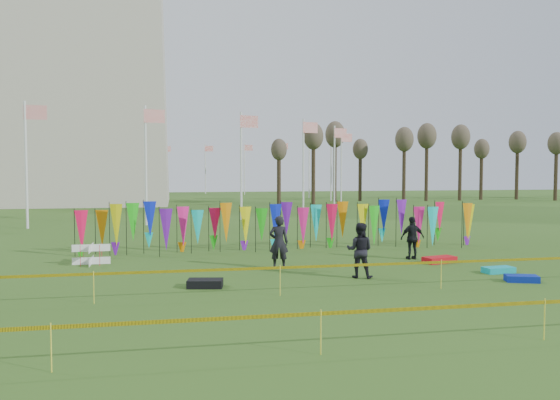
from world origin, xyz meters
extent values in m
plane|color=#2A4A14|center=(0.00, 0.00, 0.00)|extent=(160.00, 160.00, 0.00)
cylinder|color=silver|center=(14.00, 48.00, 4.00)|extent=(0.16, 0.16, 8.00)
plane|color=red|center=(14.60, 48.00, 7.30)|extent=(1.40, 0.00, 1.40)
cylinder|color=silver|center=(13.05, 55.25, 4.00)|extent=(0.16, 0.16, 8.00)
plane|color=red|center=(13.65, 55.25, 7.30)|extent=(1.40, 0.00, 1.40)
cylinder|color=silver|center=(10.25, 62.00, 4.00)|extent=(0.16, 0.16, 8.00)
plane|color=red|center=(10.85, 62.00, 7.30)|extent=(1.40, 0.00, 1.40)
cylinder|color=silver|center=(5.80, 67.80, 4.00)|extent=(0.16, 0.16, 8.00)
plane|color=red|center=(6.40, 67.80, 7.30)|extent=(1.40, 0.00, 1.40)
cylinder|color=silver|center=(0.00, 72.25, 4.00)|extent=(0.16, 0.16, 8.00)
plane|color=red|center=(0.60, 72.25, 7.30)|extent=(1.40, 0.00, 1.40)
cylinder|color=silver|center=(-6.75, 75.05, 4.00)|extent=(0.16, 0.16, 8.00)
plane|color=red|center=(-6.15, 75.05, 7.30)|extent=(1.40, 0.00, 1.40)
cylinder|color=silver|center=(-14.00, 76.00, 4.00)|extent=(0.16, 0.16, 8.00)
plane|color=red|center=(-13.40, 76.00, 7.30)|extent=(1.40, 0.00, 1.40)
cylinder|color=silver|center=(-21.25, 75.05, 4.00)|extent=(0.16, 0.16, 8.00)
plane|color=red|center=(-20.65, 75.05, 7.30)|extent=(1.40, 0.00, 1.40)
cylinder|color=silver|center=(-28.00, 72.25, 4.00)|extent=(0.16, 0.16, 8.00)
plane|color=red|center=(-27.40, 72.25, 7.30)|extent=(1.40, 0.00, 1.40)
cylinder|color=silver|center=(-14.00, 20.00, 4.00)|extent=(0.16, 0.16, 8.00)
plane|color=red|center=(-13.40, 20.00, 7.30)|extent=(1.40, 0.00, 1.40)
cylinder|color=silver|center=(-6.75, 20.95, 4.00)|extent=(0.16, 0.16, 8.00)
plane|color=red|center=(-6.15, 20.95, 7.30)|extent=(1.40, 0.00, 1.40)
cylinder|color=silver|center=(0.00, 23.75, 4.00)|extent=(0.16, 0.16, 8.00)
plane|color=red|center=(0.60, 23.75, 7.30)|extent=(1.40, 0.00, 1.40)
cylinder|color=silver|center=(5.80, 28.20, 4.00)|extent=(0.16, 0.16, 8.00)
plane|color=red|center=(6.40, 28.20, 7.30)|extent=(1.40, 0.00, 1.40)
cylinder|color=silver|center=(10.25, 34.00, 4.00)|extent=(0.16, 0.16, 8.00)
plane|color=red|center=(10.85, 34.00, 7.30)|extent=(1.40, 0.00, 1.40)
cylinder|color=silver|center=(13.05, 40.75, 4.00)|extent=(0.16, 0.16, 8.00)
plane|color=red|center=(13.65, 40.75, 7.30)|extent=(1.40, 0.00, 1.40)
cylinder|color=black|center=(-9.00, 7.61, 1.07)|extent=(0.03, 0.03, 2.14)
cone|color=#EB0D44|center=(-8.72, 7.61, 1.26)|extent=(0.64, 0.64, 1.60)
cylinder|color=black|center=(-8.31, 7.61, 1.07)|extent=(0.03, 0.03, 2.14)
cone|color=orange|center=(-8.03, 7.61, 1.26)|extent=(0.64, 0.64, 1.60)
cylinder|color=black|center=(-7.62, 7.61, 1.07)|extent=(0.03, 0.03, 2.14)
cone|color=yellow|center=(-7.34, 7.61, 1.26)|extent=(0.64, 0.64, 1.60)
cylinder|color=black|center=(-6.92, 7.61, 1.07)|extent=(0.03, 0.03, 2.14)
cone|color=#1BBD15|center=(-6.64, 7.61, 1.26)|extent=(0.64, 0.64, 1.60)
cylinder|color=black|center=(-6.23, 7.61, 1.07)|extent=(0.03, 0.03, 2.14)
cone|color=#0C1ECE|center=(-5.95, 7.61, 1.26)|extent=(0.64, 0.64, 1.60)
cylinder|color=black|center=(-5.54, 7.61, 1.07)|extent=(0.03, 0.03, 2.14)
cone|color=#6B13AC|center=(-5.26, 7.61, 1.26)|extent=(0.64, 0.64, 1.60)
cylinder|color=black|center=(-4.85, 7.61, 1.07)|extent=(0.03, 0.03, 2.14)
cone|color=#F61B83|center=(-4.57, 7.61, 1.26)|extent=(0.64, 0.64, 1.60)
cylinder|color=black|center=(-4.15, 7.61, 1.07)|extent=(0.03, 0.03, 2.14)
cone|color=#0DCFCC|center=(-3.87, 7.61, 1.26)|extent=(0.64, 0.64, 1.60)
cylinder|color=black|center=(-3.46, 7.61, 1.07)|extent=(0.03, 0.03, 2.14)
cone|color=#EB0D44|center=(-3.18, 7.61, 1.26)|extent=(0.64, 0.64, 1.60)
cylinder|color=black|center=(-2.77, 7.61, 1.07)|extent=(0.03, 0.03, 2.14)
cone|color=orange|center=(-2.49, 7.61, 1.26)|extent=(0.64, 0.64, 1.60)
cylinder|color=black|center=(-2.08, 7.61, 1.07)|extent=(0.03, 0.03, 2.14)
cone|color=yellow|center=(-1.80, 7.61, 1.26)|extent=(0.64, 0.64, 1.60)
cylinder|color=black|center=(-1.38, 7.61, 1.07)|extent=(0.03, 0.03, 2.14)
cone|color=#1BBD15|center=(-1.10, 7.61, 1.26)|extent=(0.64, 0.64, 1.60)
cylinder|color=black|center=(-0.69, 7.61, 1.07)|extent=(0.03, 0.03, 2.14)
cone|color=#0C1ECE|center=(-0.41, 7.61, 1.26)|extent=(0.64, 0.64, 1.60)
cylinder|color=black|center=(0.00, 7.61, 1.07)|extent=(0.03, 0.03, 2.14)
cone|color=#6B13AC|center=(0.28, 7.61, 1.26)|extent=(0.64, 0.64, 1.60)
cylinder|color=black|center=(0.69, 7.61, 1.07)|extent=(0.03, 0.03, 2.14)
cone|color=#F61B83|center=(0.97, 7.61, 1.26)|extent=(0.64, 0.64, 1.60)
cylinder|color=black|center=(1.38, 7.61, 1.07)|extent=(0.03, 0.03, 2.14)
cone|color=#0DCFCC|center=(1.66, 7.61, 1.26)|extent=(0.64, 0.64, 1.60)
cylinder|color=black|center=(2.08, 7.61, 1.07)|extent=(0.03, 0.03, 2.14)
cone|color=#EB0D44|center=(2.36, 7.61, 1.26)|extent=(0.64, 0.64, 1.60)
cylinder|color=black|center=(2.77, 7.61, 1.07)|extent=(0.03, 0.03, 2.14)
cone|color=orange|center=(3.05, 7.61, 1.26)|extent=(0.64, 0.64, 1.60)
cylinder|color=black|center=(3.46, 7.61, 1.07)|extent=(0.03, 0.03, 2.14)
cone|color=yellow|center=(3.74, 7.61, 1.26)|extent=(0.64, 0.64, 1.60)
cylinder|color=black|center=(4.15, 7.61, 1.07)|extent=(0.03, 0.03, 2.14)
cone|color=#1BBD15|center=(4.43, 7.61, 1.26)|extent=(0.64, 0.64, 1.60)
cylinder|color=black|center=(4.85, 7.61, 1.07)|extent=(0.03, 0.03, 2.14)
cone|color=#0C1ECE|center=(5.13, 7.61, 1.26)|extent=(0.64, 0.64, 1.60)
cylinder|color=black|center=(5.54, 7.61, 1.07)|extent=(0.03, 0.03, 2.14)
cone|color=#6B13AC|center=(5.82, 7.61, 1.26)|extent=(0.64, 0.64, 1.60)
cylinder|color=black|center=(6.23, 7.61, 1.07)|extent=(0.03, 0.03, 2.14)
cone|color=#F61B83|center=(6.51, 7.61, 1.26)|extent=(0.64, 0.64, 1.60)
cylinder|color=black|center=(6.92, 7.61, 1.07)|extent=(0.03, 0.03, 2.14)
cone|color=#0DCFCC|center=(7.20, 7.61, 1.26)|extent=(0.64, 0.64, 1.60)
cylinder|color=black|center=(7.62, 7.61, 1.07)|extent=(0.03, 0.03, 2.14)
cone|color=#EB0D44|center=(7.90, 7.61, 1.26)|extent=(0.64, 0.64, 1.60)
cylinder|color=black|center=(8.31, 7.61, 1.07)|extent=(0.03, 0.03, 2.14)
cone|color=orange|center=(8.59, 7.61, 1.26)|extent=(0.64, 0.64, 1.60)
cylinder|color=black|center=(9.00, 7.61, 1.07)|extent=(0.03, 0.03, 2.14)
cone|color=yellow|center=(9.28, 7.61, 1.26)|extent=(0.64, 0.64, 1.60)
cube|color=#E0C104|center=(0.00, -1.23, 0.82)|extent=(26.00, 0.01, 0.08)
cylinder|color=yellow|center=(-7.00, -1.23, 0.45)|extent=(0.02, 0.02, 0.90)
cylinder|color=yellow|center=(-2.00, -1.23, 0.45)|extent=(0.02, 0.02, 0.90)
cylinder|color=yellow|center=(3.00, -1.23, 0.45)|extent=(0.02, 0.02, 0.90)
cube|color=#E0C104|center=(0.00, -6.39, 0.82)|extent=(26.00, 0.01, 0.08)
cylinder|color=yellow|center=(-7.00, -6.39, 0.45)|extent=(0.02, 0.02, 0.90)
cylinder|color=yellow|center=(-2.00, -6.39, 0.45)|extent=(0.02, 0.02, 0.90)
cylinder|color=yellow|center=(3.00, -6.39, 0.45)|extent=(0.02, 0.02, 0.90)
cylinder|color=#3C2F1E|center=(6.00, 44.00, 3.20)|extent=(0.44, 0.44, 6.40)
ellipsoid|color=#4D4233|center=(6.00, 44.00, 6.56)|extent=(1.92, 1.92, 2.56)
cylinder|color=#3C2F1E|center=(10.00, 44.00, 3.20)|extent=(0.44, 0.44, 6.40)
ellipsoid|color=#4D4233|center=(10.00, 44.00, 6.56)|extent=(1.92, 1.92, 2.56)
cylinder|color=#3C2F1E|center=(14.00, 44.00, 3.20)|extent=(0.44, 0.44, 6.40)
ellipsoid|color=#4D4233|center=(14.00, 44.00, 6.56)|extent=(1.92, 1.92, 2.56)
cylinder|color=#3C2F1E|center=(18.00, 44.00, 3.20)|extent=(0.44, 0.44, 6.40)
ellipsoid|color=#4D4233|center=(18.00, 44.00, 6.56)|extent=(1.92, 1.92, 2.56)
cylinder|color=#3C2F1E|center=(22.00, 44.00, 3.20)|extent=(0.44, 0.44, 6.40)
ellipsoid|color=#4D4233|center=(22.00, 44.00, 6.56)|extent=(1.92, 1.92, 2.56)
cylinder|color=#3C2F1E|center=(26.00, 44.00, 3.20)|extent=(0.44, 0.44, 6.40)
ellipsoid|color=#4D4233|center=(26.00, 44.00, 6.56)|extent=(1.92, 1.92, 2.56)
cylinder|color=#3C2F1E|center=(30.00, 44.00, 3.20)|extent=(0.44, 0.44, 6.40)
ellipsoid|color=#4D4233|center=(30.00, 44.00, 6.56)|extent=(1.92, 1.92, 2.56)
cylinder|color=#3C2F1E|center=(34.00, 44.00, 3.20)|extent=(0.44, 0.44, 6.40)
ellipsoid|color=#4D4233|center=(34.00, 44.00, 6.56)|extent=(1.92, 1.92, 2.56)
cylinder|color=#3C2F1E|center=(38.00, 44.00, 3.20)|extent=(0.44, 0.44, 6.40)
ellipsoid|color=#4D4233|center=(38.00, 44.00, 6.56)|extent=(1.92, 1.92, 2.56)
cylinder|color=#3C2F1E|center=(42.00, 44.00, 3.20)|extent=(0.44, 0.44, 6.40)
ellipsoid|color=#4D4233|center=(42.00, 44.00, 6.56)|extent=(1.92, 1.92, 2.56)
cylinder|color=red|center=(-8.41, 4.99, 0.40)|extent=(0.02, 0.02, 0.80)
cylinder|color=red|center=(-7.71, 4.99, 0.40)|extent=(0.02, 0.02, 0.80)
cylinder|color=red|center=(-8.41, 5.69, 0.40)|extent=(0.02, 0.02, 0.80)
cylinder|color=red|center=(-7.71, 5.69, 0.40)|extent=(0.02, 0.02, 0.80)
imported|color=black|center=(-1.09, 3.15, 0.98)|extent=(0.80, 0.65, 1.97)
imported|color=black|center=(1.29, 0.92, 0.94)|extent=(1.07, 0.91, 1.87)
imported|color=black|center=(4.71, 4.22, 0.88)|extent=(1.05, 0.62, 1.76)
cube|color=#0A24A2|center=(6.27, -0.75, 0.11)|extent=(1.13, 0.83, 0.21)
cube|color=red|center=(5.40, 3.21, 0.12)|extent=(1.42, 0.92, 0.24)
cube|color=black|center=(-3.95, 0.35, 0.13)|extent=(1.17, 0.81, 0.25)
cube|color=#0DA8B6|center=(6.43, 0.81, 0.10)|extent=(1.14, 0.63, 0.21)
camera|label=1|loc=(-4.85, -16.60, 3.61)|focal=35.00mm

